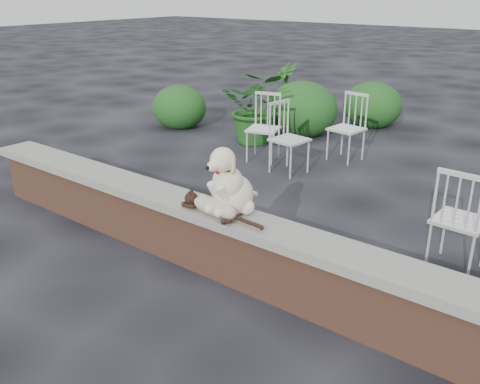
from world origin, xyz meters
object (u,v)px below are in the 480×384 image
Objects in this scene: potted_plant_b at (285,91)px; chair_b at (347,128)px; potted_plant_a at (257,107)px; chair_a at (263,128)px; dog at (234,178)px; chair_c at (461,219)px; chair_e at (290,138)px; cat at (215,206)px.

chair_b is at bearing -36.58° from potted_plant_b.
potted_plant_a is 1.09× the size of potted_plant_b.
chair_a is 0.89m from potted_plant_a.
potted_plant_a is at bearing 130.72° from dog.
potted_plant_b is at bearing 108.23° from potted_plant_a.
dog reaches higher than chair_a.
potted_plant_a is at bearing -26.81° from chair_c.
dog is at bearing -149.54° from chair_e.
potted_plant_a reaches higher than potted_plant_b.
chair_a is (-1.57, 2.88, -0.19)m from cat.
chair_a is (-3.12, 1.46, 0.00)m from chair_c.
chair_b is at bearing 109.05° from dog.
potted_plant_b is (-2.04, 1.51, 0.05)m from chair_b.
chair_b is 0.90× the size of potted_plant_b.
chair_a and chair_b have the same top height.
chair_e is (-2.53, 1.23, 0.00)m from chair_c.
potted_plant_a is at bearing -71.77° from potted_plant_b.
chair_a is at bearing -22.31° from chair_c.
chair_c is at bearing -29.53° from potted_plant_a.
chair_e is at bearing -36.63° from potted_plant_a.
potted_plant_a reaches higher than chair_a.
chair_c is at bearing -41.07° from potted_plant_b.
chair_e is at bearing -38.87° from chair_a.
chair_c is 4.27m from potted_plant_a.
cat is (-0.08, -0.15, -0.21)m from dog.
potted_plant_a is (-1.18, 0.88, 0.10)m from chair_e.
potted_plant_a is (-1.52, -0.08, 0.10)m from chair_b.
potted_plant_b reaches higher than chair_e.
dog is at bearing -56.36° from potted_plant_a.
chair_e is 0.82× the size of potted_plant_a.
chair_a is 1.00× the size of chair_b.
dog is 0.63× the size of chair_a.
chair_e is 1.00× the size of chair_a.
dog is 1.99m from chair_c.
potted_plant_a is (-2.17, 3.53, -0.09)m from cat.
chair_c reaches higher than cat.
potted_plant_b is at bearing 150.39° from chair_b.
chair_a is 1.17m from chair_b.
dog is at bearing -71.06° from chair_b.
potted_plant_b is at bearing -38.35° from chair_c.
chair_e is at bearing -102.32° from chair_b.
chair_c is 3.10m from chair_b.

